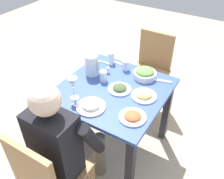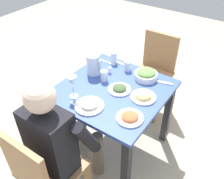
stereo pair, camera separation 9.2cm
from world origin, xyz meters
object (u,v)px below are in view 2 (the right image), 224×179
Objects in this scene: water_pitcher at (93,64)px; water_glass_near_left at (114,58)px; chair_far at (155,69)px; chair_near at (43,173)px; salad_bowl at (146,74)px; diner_near at (61,139)px; salt_shaker at (110,70)px; water_glass_center at (128,66)px; dining_table at (113,101)px; plate_dolmas at (119,89)px; plate_fries at (143,96)px; water_glass_far_right at (104,76)px; wine_glass at (72,82)px; plate_rice_curry at (130,117)px; plate_yoghurt at (89,105)px.

water_pitcher is 0.26m from water_glass_near_left.
water_pitcher is at bearing -111.78° from chair_far.
chair_near reaches higher than salad_bowl.
diner_near is 21.98× the size of salt_shaker.
water_pitcher reaches higher than salt_shaker.
salad_bowl is 0.20m from water_glass_center.
plate_dolmas is (0.06, 0.01, 0.14)m from dining_table.
water_pitcher is (-0.24, 0.89, 0.32)m from chair_near.
diner_near reaches higher than chair_far.
salad_bowl is 2.17× the size of water_glass_center.
water_pitcher reaches higher than plate_fries.
water_pitcher is at bearing 165.83° from water_glass_far_right.
dining_table is 8.82× the size of water_glass_far_right.
wine_glass is at bearing 107.34° from chair_near.
water_glass_center is at bearing 173.46° from salad_bowl.
plate_rice_curry is at bearing -28.89° from water_pitcher.
plate_rice_curry is 0.78m from water_glass_near_left.
chair_near reaches higher than plate_dolmas.
chair_far reaches higher than plate_dolmas.
water_glass_far_right reaches higher than salt_shaker.
plate_fries is at bearing -2.58° from water_glass_far_right.
chair_far is 7.86× the size of water_glass_near_left.
salt_shaker is at bearing 142.18° from plate_dolmas.
diner_near reaches higher than chair_near.
salad_bowl is at bearing 24.84° from water_pitcher.
wine_glass is (-0.07, -0.32, 0.09)m from water_glass_far_right.
plate_rice_curry is 0.26m from plate_fries.
water_glass_near_left is at bearing 123.20° from dining_table.
water_pitcher is 3.52× the size of salt_shaker.
salad_bowl is 0.98× the size of plate_fries.
water_glass_center is at bearing 138.96° from plate_fries.
plate_fries is at bearing 70.69° from chair_near.
diner_near reaches higher than water_glass_near_left.
salad_bowl is at bearing 105.87° from plate_rice_curry.
wine_glass is at bearing -175.45° from plate_rice_curry.
wine_glass is at bearing -87.29° from water_glass_near_left.
plate_rice_curry is 1.05× the size of plate_dolmas.
salt_shaker is at bearing 103.99° from water_glass_far_right.
water_glass_center is (-0.32, 0.27, 0.03)m from plate_fries.
water_glass_center is at bearing 91.10° from chair_near.
water_glass_far_right is at bearing -14.17° from water_pitcher.
plate_yoghurt is at bearing 88.71° from diner_near.
plate_rice_curry is at bearing 4.55° from wine_glass.
dining_table is at bearing 87.94° from chair_near.
water_pitcher is 1.00× the size of plate_dolmas.
salt_shaker reaches higher than dining_table.
water_glass_far_right reaches higher than plate_dolmas.
dining_table is 0.43m from wine_glass.
water_glass_far_right reaches higher than plate_rice_curry.
chair_near and chair_far have the same top height.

